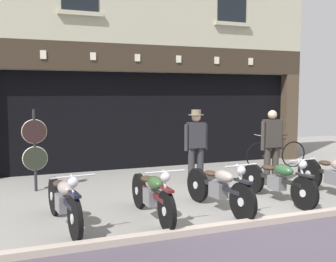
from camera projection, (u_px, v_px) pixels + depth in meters
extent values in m
cube|color=gray|center=(158.00, 170.00, 10.83)|extent=(21.21, 10.00, 0.08)
cube|color=#AE9F92|center=(264.00, 224.00, 6.26)|extent=(21.21, 0.16, 0.18)
cube|color=black|center=(134.00, 116.00, 12.84)|extent=(8.47, 4.00, 2.60)
cube|color=#4C3D2D|center=(289.00, 117.00, 12.45)|extent=(0.44, 0.36, 2.60)
cube|color=black|center=(151.00, 115.00, 11.20)|extent=(8.10, 0.03, 2.18)
cube|color=#33291D|center=(156.00, 59.00, 10.66)|extent=(9.21, 0.24, 0.70)
cube|color=silver|center=(43.00, 55.00, 9.50)|extent=(0.14, 0.03, 0.20)
cube|color=silver|center=(93.00, 56.00, 9.92)|extent=(0.14, 0.03, 0.19)
cube|color=silver|center=(137.00, 58.00, 10.34)|extent=(0.14, 0.03, 0.18)
cube|color=silver|center=(179.00, 59.00, 10.75)|extent=(0.14, 0.03, 0.19)
cube|color=silver|center=(217.00, 60.00, 11.16)|extent=(0.14, 0.03, 0.19)
cube|color=silver|center=(251.00, 61.00, 11.56)|extent=(0.14, 0.03, 0.20)
cube|color=#B1AE93|center=(81.00, 13.00, 9.69)|extent=(1.10, 0.12, 0.10)
cube|color=#B1AE93|center=(232.00, 24.00, 11.20)|extent=(1.10, 0.12, 0.10)
cylinder|color=black|center=(75.00, 219.00, 5.51)|extent=(0.14, 0.64, 0.64)
cylinder|color=silver|center=(75.00, 219.00, 5.51)|extent=(0.11, 0.15, 0.14)
cylinder|color=black|center=(54.00, 196.00, 6.73)|extent=(0.15, 0.65, 0.64)
cylinder|color=silver|center=(54.00, 196.00, 6.73)|extent=(0.12, 0.15, 0.14)
cube|color=black|center=(63.00, 198.00, 6.11)|extent=(0.21, 1.27, 0.07)
cube|color=slate|center=(64.00, 203.00, 6.12)|extent=(0.23, 0.34, 0.26)
ellipsoid|color=gray|center=(66.00, 188.00, 5.95)|extent=(0.27, 0.48, 0.20)
ellipsoid|color=#38281E|center=(60.00, 184.00, 6.31)|extent=(0.23, 0.32, 0.10)
cube|color=black|center=(74.00, 194.00, 5.48)|extent=(0.14, 0.37, 0.04)
sphere|color=silver|center=(73.00, 182.00, 5.52)|extent=(0.15, 0.15, 0.15)
cylinder|color=silver|center=(73.00, 176.00, 5.51)|extent=(0.62, 0.09, 0.02)
cylinder|color=silver|center=(74.00, 197.00, 5.52)|extent=(0.07, 0.28, 0.61)
cylinder|color=black|center=(167.00, 211.00, 5.91)|extent=(0.08, 0.62, 0.62)
cylinder|color=silver|center=(167.00, 211.00, 5.91)|extent=(0.10, 0.14, 0.14)
cylinder|color=black|center=(139.00, 191.00, 7.14)|extent=(0.09, 0.62, 0.62)
cylinder|color=silver|center=(139.00, 191.00, 7.14)|extent=(0.11, 0.14, 0.14)
cube|color=#561A1C|center=(152.00, 193.00, 6.51)|extent=(0.08, 1.23, 0.07)
cube|color=slate|center=(152.00, 197.00, 6.52)|extent=(0.20, 0.32, 0.26)
ellipsoid|color=#314E29|center=(155.00, 183.00, 6.35)|extent=(0.23, 0.46, 0.20)
ellipsoid|color=#38281E|center=(147.00, 179.00, 6.72)|extent=(0.20, 0.30, 0.10)
cube|color=#561A1C|center=(167.00, 189.00, 5.88)|extent=(0.10, 0.36, 0.04)
sphere|color=silver|center=(165.00, 177.00, 5.92)|extent=(0.15, 0.15, 0.15)
cylinder|color=silver|center=(165.00, 172.00, 5.91)|extent=(0.62, 0.03, 0.02)
cylinder|color=silver|center=(166.00, 191.00, 5.92)|extent=(0.04, 0.23, 0.62)
cylinder|color=black|center=(243.00, 202.00, 6.38)|extent=(0.15, 0.64, 0.63)
cylinder|color=silver|center=(243.00, 202.00, 6.38)|extent=(0.12, 0.15, 0.14)
cylinder|color=black|center=(198.00, 185.00, 7.55)|extent=(0.16, 0.64, 0.63)
cylinder|color=silver|center=(198.00, 185.00, 7.55)|extent=(0.13, 0.15, 0.14)
cube|color=black|center=(218.00, 186.00, 6.95)|extent=(0.22, 1.23, 0.07)
cube|color=slate|center=(218.00, 190.00, 6.96)|extent=(0.24, 0.34, 0.26)
ellipsoid|color=gray|center=(224.00, 176.00, 6.79)|extent=(0.27, 0.48, 0.20)
ellipsoid|color=#38281E|center=(211.00, 173.00, 7.15)|extent=(0.24, 0.32, 0.10)
cube|color=black|center=(243.00, 181.00, 6.34)|extent=(0.14, 0.37, 0.04)
sphere|color=silver|center=(241.00, 170.00, 6.38)|extent=(0.15, 0.15, 0.15)
cylinder|color=silver|center=(241.00, 165.00, 6.37)|extent=(0.62, 0.10, 0.02)
cylinder|color=silver|center=(242.00, 184.00, 6.38)|extent=(0.07, 0.29, 0.60)
cylinder|color=black|center=(304.00, 193.00, 6.99)|extent=(0.14, 0.61, 0.60)
cylinder|color=silver|center=(304.00, 193.00, 6.99)|extent=(0.12, 0.14, 0.13)
cylinder|color=black|center=(253.00, 178.00, 8.19)|extent=(0.15, 0.61, 0.60)
cylinder|color=silver|center=(253.00, 178.00, 8.19)|extent=(0.13, 0.14, 0.13)
cube|color=black|center=(277.00, 179.00, 7.58)|extent=(0.22, 1.26, 0.07)
cube|color=slate|center=(277.00, 183.00, 7.59)|extent=(0.24, 0.34, 0.26)
ellipsoid|color=#2B5230|center=(283.00, 170.00, 7.42)|extent=(0.27, 0.48, 0.20)
ellipsoid|color=#38281E|center=(268.00, 168.00, 7.78)|extent=(0.23, 0.32, 0.10)
cube|color=black|center=(305.00, 175.00, 6.96)|extent=(0.14, 0.37, 0.04)
sphere|color=silver|center=(303.00, 164.00, 7.00)|extent=(0.15, 0.15, 0.15)
cylinder|color=silver|center=(303.00, 160.00, 6.99)|extent=(0.62, 0.10, 0.02)
cylinder|color=silver|center=(303.00, 176.00, 7.00)|extent=(0.07, 0.29, 0.60)
cylinder|color=black|center=(310.00, 174.00, 8.54)|extent=(0.10, 0.66, 0.66)
cylinder|color=silver|center=(310.00, 174.00, 8.54)|extent=(0.11, 0.15, 0.14)
cube|color=black|center=(334.00, 174.00, 7.92)|extent=(0.11, 1.21, 0.07)
cube|color=slate|center=(334.00, 177.00, 7.93)|extent=(0.21, 0.33, 0.26)
ellipsoid|color=#38281E|center=(325.00, 163.00, 8.12)|extent=(0.21, 0.31, 0.10)
cylinder|color=#2D2D33|center=(200.00, 165.00, 9.07)|extent=(0.15, 0.15, 0.84)
cylinder|color=#2D2D33|center=(191.00, 166.00, 8.99)|extent=(0.15, 0.15, 0.84)
cube|color=#2D2D33|center=(196.00, 135.00, 8.97)|extent=(0.38, 0.23, 0.57)
cube|color=white|center=(194.00, 132.00, 9.07)|extent=(0.14, 0.02, 0.32)
cube|color=black|center=(194.00, 132.00, 9.08)|extent=(0.05, 0.01, 0.30)
cylinder|color=#2D2D33|center=(206.00, 137.00, 9.05)|extent=(0.09, 0.09, 0.59)
cylinder|color=#2D2D33|center=(186.00, 138.00, 8.89)|extent=(0.09, 0.09, 0.59)
sphere|color=beige|center=(196.00, 117.00, 8.93)|extent=(0.20, 0.20, 0.20)
cylinder|color=#7F705B|center=(196.00, 115.00, 8.92)|extent=(0.35, 0.35, 0.01)
cylinder|color=#7F705B|center=(196.00, 112.00, 8.92)|extent=(0.22, 0.22, 0.11)
cylinder|color=#38332D|center=(275.00, 165.00, 9.01)|extent=(0.15, 0.15, 0.86)
cylinder|color=#38332D|center=(267.00, 166.00, 8.92)|extent=(0.15, 0.15, 0.86)
cube|color=#38332D|center=(272.00, 133.00, 8.90)|extent=(0.38, 0.23, 0.61)
cube|color=white|center=(269.00, 130.00, 9.00)|extent=(0.14, 0.02, 0.34)
cube|color=maroon|center=(268.00, 130.00, 9.01)|extent=(0.05, 0.01, 0.32)
cylinder|color=#38332D|center=(281.00, 135.00, 8.99)|extent=(0.09, 0.09, 0.63)
cylinder|color=#38332D|center=(263.00, 136.00, 8.81)|extent=(0.09, 0.09, 0.63)
sphere|color=beige|center=(272.00, 115.00, 8.86)|extent=(0.20, 0.20, 0.20)
cylinder|color=#232328|center=(35.00, 151.00, 8.30)|extent=(0.06, 0.06, 1.71)
cylinder|color=black|center=(34.00, 131.00, 8.25)|extent=(0.48, 0.03, 0.48)
torus|color=beige|center=(34.00, 131.00, 8.26)|extent=(0.51, 0.04, 0.51)
cylinder|color=#23281E|center=(35.00, 158.00, 8.30)|extent=(0.48, 0.03, 0.48)
torus|color=beige|center=(35.00, 158.00, 8.31)|extent=(0.51, 0.04, 0.51)
cube|color=silver|center=(195.00, 111.00, 11.52)|extent=(0.78, 0.02, 0.91)
cube|color=#232328|center=(195.00, 98.00, 11.47)|extent=(0.78, 0.01, 0.20)
cube|color=silver|center=(229.00, 111.00, 11.92)|extent=(0.66, 0.02, 1.02)
cube|color=#232328|center=(229.00, 98.00, 11.87)|extent=(0.66, 0.01, 0.20)
torus|color=black|center=(258.00, 156.00, 10.81)|extent=(0.73, 0.10, 0.73)
torus|color=black|center=(293.00, 154.00, 11.11)|extent=(0.73, 0.10, 0.73)
cylinder|color=black|center=(273.00, 149.00, 10.92)|extent=(0.65, 0.09, 0.44)
cylinder|color=black|center=(276.00, 139.00, 10.92)|extent=(0.59, 0.08, 0.03)
cylinder|color=black|center=(283.00, 144.00, 10.99)|extent=(0.07, 0.04, 0.52)
ellipsoid|color=#332319|center=(284.00, 135.00, 10.98)|extent=(0.25, 0.14, 0.06)
cylinder|color=silver|center=(259.00, 135.00, 10.76)|extent=(0.06, 0.50, 0.02)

